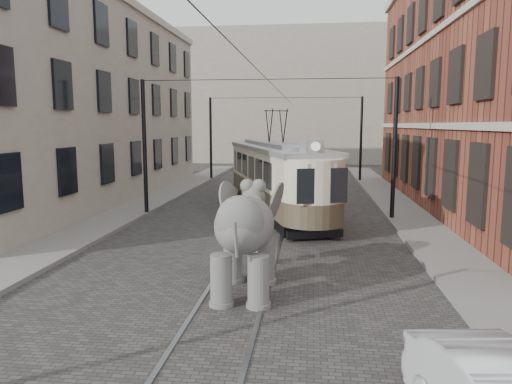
# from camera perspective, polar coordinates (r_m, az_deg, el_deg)

# --- Properties ---
(ground) EXTENTS (120.00, 120.00, 0.00)m
(ground) POSITION_cam_1_polar(r_m,az_deg,el_deg) (15.18, -0.31, -7.44)
(ground) COLOR #423F3C
(tram_rails) EXTENTS (1.54, 80.00, 0.02)m
(tram_rails) POSITION_cam_1_polar(r_m,az_deg,el_deg) (15.18, -0.31, -7.40)
(tram_rails) COLOR slate
(tram_rails) RESTS_ON ground
(sidewalk_right) EXTENTS (2.00, 60.00, 0.15)m
(sidewalk_right) POSITION_cam_1_polar(r_m,az_deg,el_deg) (15.64, 22.27, -7.31)
(sidewalk_right) COLOR slate
(sidewalk_right) RESTS_ON ground
(sidewalk_left) EXTENTS (2.00, 60.00, 0.15)m
(sidewalk_left) POSITION_cam_1_polar(r_m,az_deg,el_deg) (17.19, -22.48, -5.97)
(sidewalk_left) COLOR slate
(sidewalk_left) RESTS_ON ground
(stucco_building) EXTENTS (7.00, 24.00, 10.00)m
(stucco_building) POSITION_cam_1_polar(r_m,az_deg,el_deg) (27.67, -21.13, 9.47)
(stucco_building) COLOR gray
(stucco_building) RESTS_ON ground
(distant_block) EXTENTS (28.00, 10.00, 14.00)m
(distant_block) POSITION_cam_1_polar(r_m,az_deg,el_deg) (54.63, 4.90, 11.10)
(distant_block) COLOR gray
(distant_block) RESTS_ON ground
(catenary) EXTENTS (11.00, 30.20, 6.00)m
(catenary) POSITION_cam_1_polar(r_m,az_deg,el_deg) (19.65, 0.89, 4.97)
(catenary) COLOR black
(catenary) RESTS_ON ground
(tram) EXTENTS (6.03, 12.08, 4.72)m
(tram) POSITION_cam_1_polar(r_m,az_deg,el_deg) (22.24, 2.40, 3.67)
(tram) COLOR beige
(tram) RESTS_ON ground
(elephant) EXTENTS (2.38, 4.30, 2.63)m
(elephant) POSITION_cam_1_polar(r_m,az_deg,el_deg) (11.46, -1.35, -5.78)
(elephant) COLOR #625F5A
(elephant) RESTS_ON ground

